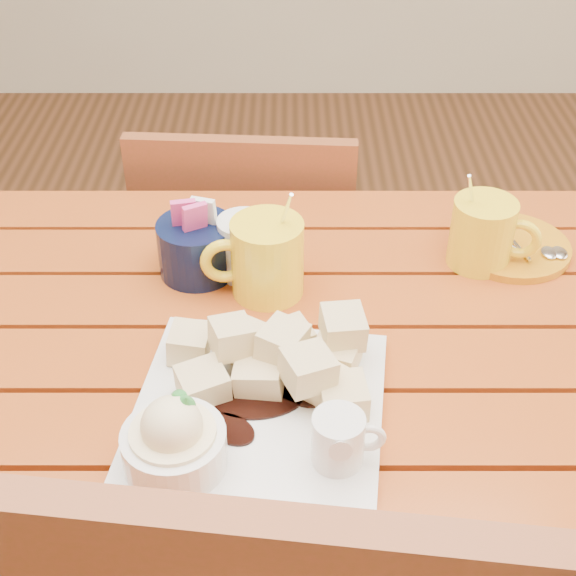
{
  "coord_description": "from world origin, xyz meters",
  "views": [
    {
      "loc": [
        0.06,
        -0.72,
        1.4
      ],
      "look_at": [
        0.06,
        0.05,
        0.82
      ],
      "focal_mm": 50.0,
      "sensor_mm": 36.0,
      "label": 1
    }
  ],
  "objects_px": {
    "dessert_plate": "(248,402)",
    "coffee_mug_left": "(265,257)",
    "table": "(243,419)",
    "orange_saucer": "(511,246)",
    "coffee_mug_right": "(484,232)",
    "chair_far": "(251,281)"
  },
  "relations": [
    {
      "from": "dessert_plate",
      "to": "orange_saucer",
      "type": "relative_size",
      "value": 1.78
    },
    {
      "from": "table",
      "to": "chair_far",
      "type": "relative_size",
      "value": 1.47
    },
    {
      "from": "orange_saucer",
      "to": "coffee_mug_left",
      "type": "bearing_deg",
      "value": -164.56
    },
    {
      "from": "orange_saucer",
      "to": "chair_far",
      "type": "relative_size",
      "value": 0.21
    },
    {
      "from": "coffee_mug_right",
      "to": "orange_saucer",
      "type": "bearing_deg",
      "value": 48.01
    },
    {
      "from": "coffee_mug_right",
      "to": "chair_far",
      "type": "distance_m",
      "value": 0.6
    },
    {
      "from": "coffee_mug_right",
      "to": "orange_saucer",
      "type": "xyz_separation_m",
      "value": [
        0.05,
        0.03,
        -0.04
      ]
    },
    {
      "from": "orange_saucer",
      "to": "coffee_mug_right",
      "type": "bearing_deg",
      "value": -149.09
    },
    {
      "from": "coffee_mug_left",
      "to": "orange_saucer",
      "type": "bearing_deg",
      "value": 8.26
    },
    {
      "from": "dessert_plate",
      "to": "chair_far",
      "type": "relative_size",
      "value": 0.37
    },
    {
      "from": "table",
      "to": "orange_saucer",
      "type": "xyz_separation_m",
      "value": [
        0.38,
        0.23,
        0.11
      ]
    },
    {
      "from": "dessert_plate",
      "to": "coffee_mug_right",
      "type": "bearing_deg",
      "value": 44.56
    },
    {
      "from": "dessert_plate",
      "to": "chair_far",
      "type": "bearing_deg",
      "value": 92.61
    },
    {
      "from": "coffee_mug_left",
      "to": "chair_far",
      "type": "distance_m",
      "value": 0.55
    },
    {
      "from": "table",
      "to": "orange_saucer",
      "type": "distance_m",
      "value": 0.46
    },
    {
      "from": "dessert_plate",
      "to": "coffee_mug_left",
      "type": "distance_m",
      "value": 0.24
    },
    {
      "from": "coffee_mug_right",
      "to": "dessert_plate",
      "type": "bearing_deg",
      "value": -118.34
    },
    {
      "from": "dessert_plate",
      "to": "coffee_mug_right",
      "type": "relative_size",
      "value": 2.09
    },
    {
      "from": "table",
      "to": "dessert_plate",
      "type": "bearing_deg",
      "value": -81.71
    },
    {
      "from": "table",
      "to": "coffee_mug_right",
      "type": "distance_m",
      "value": 0.41
    },
    {
      "from": "coffee_mug_right",
      "to": "table",
      "type": "bearing_deg",
      "value": -131.64
    },
    {
      "from": "coffee_mug_left",
      "to": "chair_far",
      "type": "height_order",
      "value": "coffee_mug_left"
    }
  ]
}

